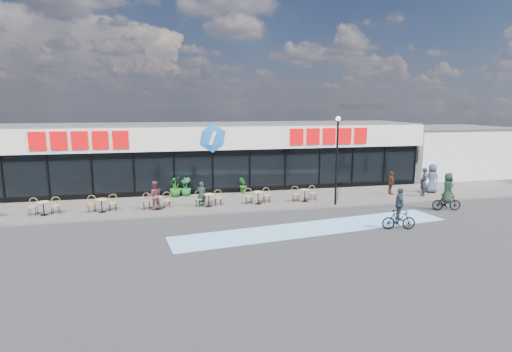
{
  "coord_description": "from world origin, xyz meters",
  "views": [
    {
      "loc": [
        -2.81,
        -19.03,
        5.81
      ],
      "look_at": [
        2.16,
        3.5,
        1.78
      ],
      "focal_mm": 28.0,
      "sensor_mm": 36.0,
      "label": 1
    }
  ],
  "objects_px": {
    "potted_plant_mid": "(175,187)",
    "potted_plant_right": "(243,185)",
    "patron_right": "(154,196)",
    "pedestrian_a": "(424,182)",
    "patron_left": "(201,194)",
    "pedestrian_c": "(432,178)",
    "potted_plant_left": "(186,187)",
    "cyclist_a": "(399,213)",
    "pedestrian_b": "(391,183)",
    "lamp_post": "(337,153)",
    "cyclist_b": "(447,195)"
  },
  "relations": [
    {
      "from": "potted_plant_right",
      "to": "pedestrian_a",
      "type": "distance_m",
      "value": 11.62
    },
    {
      "from": "potted_plant_left",
      "to": "cyclist_b",
      "type": "bearing_deg",
      "value": -24.6
    },
    {
      "from": "pedestrian_c",
      "to": "cyclist_b",
      "type": "xyz_separation_m",
      "value": [
        -1.91,
        -3.97,
        -0.15
      ]
    },
    {
      "from": "pedestrian_b",
      "to": "cyclist_a",
      "type": "relative_size",
      "value": 0.75
    },
    {
      "from": "lamp_post",
      "to": "cyclist_a",
      "type": "relative_size",
      "value": 2.54
    },
    {
      "from": "lamp_post",
      "to": "cyclist_b",
      "type": "distance_m",
      "value": 6.56
    },
    {
      "from": "cyclist_a",
      "to": "patron_left",
      "type": "bearing_deg",
      "value": 145.42
    },
    {
      "from": "potted_plant_mid",
      "to": "pedestrian_b",
      "type": "height_order",
      "value": "pedestrian_b"
    },
    {
      "from": "potted_plant_mid",
      "to": "potted_plant_right",
      "type": "xyz_separation_m",
      "value": [
        4.42,
        0.01,
        -0.1
      ]
    },
    {
      "from": "pedestrian_c",
      "to": "cyclist_a",
      "type": "bearing_deg",
      "value": 48.27
    },
    {
      "from": "lamp_post",
      "to": "cyclist_b",
      "type": "bearing_deg",
      "value": -21.57
    },
    {
      "from": "patron_right",
      "to": "cyclist_a",
      "type": "relative_size",
      "value": 0.81
    },
    {
      "from": "potted_plant_mid",
      "to": "lamp_post",
      "type": "bearing_deg",
      "value": -24.59
    },
    {
      "from": "pedestrian_b",
      "to": "cyclist_a",
      "type": "bearing_deg",
      "value": 159.77
    },
    {
      "from": "potted_plant_right",
      "to": "patron_right",
      "type": "distance_m",
      "value": 6.44
    },
    {
      "from": "pedestrian_a",
      "to": "pedestrian_c",
      "type": "xyz_separation_m",
      "value": [
        1.25,
        0.87,
        0.04
      ]
    },
    {
      "from": "pedestrian_a",
      "to": "cyclist_b",
      "type": "bearing_deg",
      "value": 2.9
    },
    {
      "from": "pedestrian_b",
      "to": "cyclist_a",
      "type": "height_order",
      "value": "cyclist_a"
    },
    {
      "from": "pedestrian_a",
      "to": "cyclist_b",
      "type": "relative_size",
      "value": 0.86
    },
    {
      "from": "pedestrian_b",
      "to": "pedestrian_c",
      "type": "bearing_deg",
      "value": -84.34
    },
    {
      "from": "lamp_post",
      "to": "pedestrian_c",
      "type": "bearing_deg",
      "value": 12.59
    },
    {
      "from": "pedestrian_a",
      "to": "cyclist_a",
      "type": "distance_m",
      "value": 7.77
    },
    {
      "from": "pedestrian_a",
      "to": "cyclist_a",
      "type": "relative_size",
      "value": 0.91
    },
    {
      "from": "potted_plant_mid",
      "to": "pedestrian_a",
      "type": "distance_m",
      "value": 15.9
    },
    {
      "from": "potted_plant_left",
      "to": "pedestrian_a",
      "type": "relative_size",
      "value": 0.66
    },
    {
      "from": "patron_left",
      "to": "pedestrian_c",
      "type": "xyz_separation_m",
      "value": [
        15.37,
        0.47,
        0.24
      ]
    },
    {
      "from": "pedestrian_b",
      "to": "lamp_post",
      "type": "bearing_deg",
      "value": 119.09
    },
    {
      "from": "potted_plant_left",
      "to": "pedestrian_a",
      "type": "distance_m",
      "value": 15.27
    },
    {
      "from": "potted_plant_left",
      "to": "cyclist_b",
      "type": "relative_size",
      "value": 0.56
    },
    {
      "from": "potted_plant_left",
      "to": "patron_right",
      "type": "relative_size",
      "value": 0.74
    },
    {
      "from": "pedestrian_c",
      "to": "pedestrian_b",
      "type": "bearing_deg",
      "value": 0.84
    },
    {
      "from": "cyclist_a",
      "to": "cyclist_b",
      "type": "bearing_deg",
      "value": 29.41
    },
    {
      "from": "lamp_post",
      "to": "potted_plant_left",
      "type": "bearing_deg",
      "value": 153.44
    },
    {
      "from": "lamp_post",
      "to": "patron_right",
      "type": "relative_size",
      "value": 3.16
    },
    {
      "from": "pedestrian_a",
      "to": "pedestrian_b",
      "type": "relative_size",
      "value": 1.22
    },
    {
      "from": "patron_left",
      "to": "patron_right",
      "type": "xyz_separation_m",
      "value": [
        -2.61,
        -0.17,
        0.09
      ]
    },
    {
      "from": "pedestrian_b",
      "to": "cyclist_b",
      "type": "xyz_separation_m",
      "value": [
        1.05,
        -4.09,
        0.06
      ]
    },
    {
      "from": "pedestrian_b",
      "to": "patron_left",
      "type": "bearing_deg",
      "value": 100.57
    },
    {
      "from": "patron_right",
      "to": "pedestrian_a",
      "type": "bearing_deg",
      "value": 171.28
    },
    {
      "from": "patron_right",
      "to": "pedestrian_c",
      "type": "distance_m",
      "value": 18.0
    },
    {
      "from": "potted_plant_left",
      "to": "pedestrian_c",
      "type": "relative_size",
      "value": 0.63
    },
    {
      "from": "pedestrian_a",
      "to": "pedestrian_c",
      "type": "relative_size",
      "value": 0.96
    },
    {
      "from": "potted_plant_left",
      "to": "pedestrian_c",
      "type": "height_order",
      "value": "pedestrian_c"
    },
    {
      "from": "potted_plant_left",
      "to": "pedestrian_b",
      "type": "relative_size",
      "value": 0.8
    },
    {
      "from": "pedestrian_a",
      "to": "cyclist_a",
      "type": "height_order",
      "value": "cyclist_a"
    },
    {
      "from": "patron_left",
      "to": "pedestrian_b",
      "type": "relative_size",
      "value": 0.96
    },
    {
      "from": "cyclist_b",
      "to": "potted_plant_left",
      "type": "bearing_deg",
      "value": 155.4
    },
    {
      "from": "patron_left",
      "to": "pedestrian_c",
      "type": "distance_m",
      "value": 15.38
    },
    {
      "from": "patron_right",
      "to": "pedestrian_c",
      "type": "xyz_separation_m",
      "value": [
        17.99,
        0.65,
        0.15
      ]
    },
    {
      "from": "potted_plant_left",
      "to": "patron_right",
      "type": "xyz_separation_m",
      "value": [
        -1.85,
        -3.18,
        0.21
      ]
    }
  ]
}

